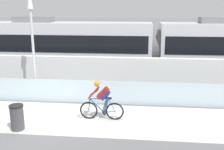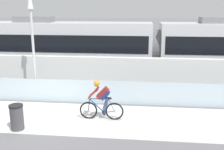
{
  "view_description": "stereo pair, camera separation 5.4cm",
  "coord_description": "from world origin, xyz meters",
  "px_view_note": "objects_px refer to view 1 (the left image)",
  "views": [
    {
      "loc": [
        3.68,
        -9.94,
        4.39
      ],
      "look_at": [
        2.42,
        2.35,
        1.25
      ],
      "focal_mm": 43.06,
      "sensor_mm": 36.0,
      "label": 1
    },
    {
      "loc": [
        3.74,
        -9.93,
        4.39
      ],
      "look_at": [
        2.42,
        2.35,
        1.25
      ],
      "focal_mm": 43.06,
      "sensor_mm": 36.0,
      "label": 2
    }
  ],
  "objects_px": {
    "lamp_post_antenna": "(32,31)",
    "trash_bin": "(17,117)",
    "tram": "(155,48)",
    "cyclist_on_bike": "(102,101)"
  },
  "relations": [
    {
      "from": "lamp_post_antenna",
      "to": "trash_bin",
      "type": "height_order",
      "value": "lamp_post_antenna"
    },
    {
      "from": "tram",
      "to": "lamp_post_antenna",
      "type": "bearing_deg",
      "value": -141.66
    },
    {
      "from": "cyclist_on_bike",
      "to": "trash_bin",
      "type": "height_order",
      "value": "cyclist_on_bike"
    },
    {
      "from": "tram",
      "to": "cyclist_on_bike",
      "type": "height_order",
      "value": "tram"
    },
    {
      "from": "tram",
      "to": "trash_bin",
      "type": "bearing_deg",
      "value": -123.42
    },
    {
      "from": "tram",
      "to": "cyclist_on_bike",
      "type": "distance_m",
      "value": 7.34
    },
    {
      "from": "cyclist_on_bike",
      "to": "lamp_post_antenna",
      "type": "bearing_deg",
      "value": 148.75
    },
    {
      "from": "tram",
      "to": "lamp_post_antenna",
      "type": "height_order",
      "value": "lamp_post_antenna"
    },
    {
      "from": "lamp_post_antenna",
      "to": "trash_bin",
      "type": "distance_m",
      "value": 4.45
    },
    {
      "from": "lamp_post_antenna",
      "to": "trash_bin",
      "type": "bearing_deg",
      "value": -80.04
    }
  ]
}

